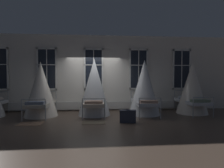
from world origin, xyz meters
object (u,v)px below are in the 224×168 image
cot_second (41,90)px  cot_fifth (192,89)px  suitcase_dark (128,116)px  cot_fourth (144,88)px  cot_third (94,88)px

cot_second → cot_fifth: (6.41, 0.03, 0.01)m
cot_second → suitcase_dark: size_ratio=3.81×
cot_fourth → cot_third: bearing=89.8°
cot_fifth → suitcase_dark: (-3.09, -1.46, -0.86)m
suitcase_dark → cot_second: bearing=163.7°
cot_second → cot_third: (2.16, 0.03, 0.07)m
cot_third → cot_fifth: (4.25, -0.00, -0.05)m
cot_fourth → suitcase_dark: (-0.95, -1.40, -0.89)m
cot_third → cot_second: bearing=92.4°
cot_second → cot_fifth: 6.41m
cot_fourth → cot_fifth: size_ratio=1.03×
cot_fifth → suitcase_dark: size_ratio=3.86×
cot_third → cot_fifth: bearing=-88.4°
cot_second → cot_fifth: size_ratio=0.99×
cot_second → cot_fourth: cot_fourth is taller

